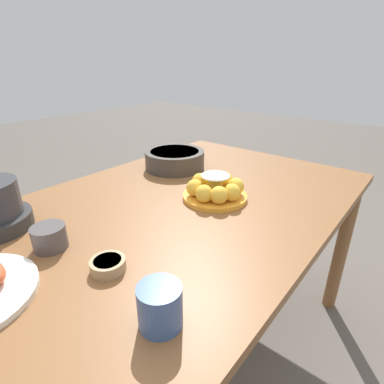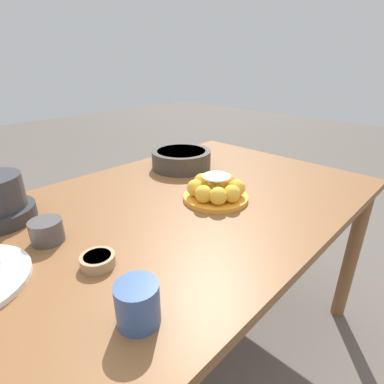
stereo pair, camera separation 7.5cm
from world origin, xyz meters
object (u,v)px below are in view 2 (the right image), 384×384
(cup_near, at_px, (138,304))
(cup_far, at_px, (47,231))
(dining_table, at_px, (168,227))
(sauce_bowl, at_px, (98,260))
(serving_bowl, at_px, (181,158))
(cake_plate, at_px, (216,189))

(cup_near, bearing_deg, cup_far, 90.77)
(dining_table, distance_m, sauce_bowl, 0.36)
(dining_table, relative_size, sauce_bowl, 18.96)
(serving_bowl, bearing_deg, cup_near, -139.45)
(cake_plate, distance_m, cup_far, 0.54)
(dining_table, height_order, sauce_bowl, sauce_bowl)
(serving_bowl, distance_m, cup_far, 0.69)
(cup_far, bearing_deg, sauce_bowl, -78.58)
(dining_table, bearing_deg, serving_bowl, 38.86)
(cake_plate, xyz_separation_m, serving_bowl, (0.15, 0.33, 0.00))
(cup_near, bearing_deg, cake_plate, 25.04)
(cup_near, xyz_separation_m, cup_far, (-0.01, 0.40, -0.01))
(dining_table, bearing_deg, sauce_bowl, -160.20)
(serving_bowl, height_order, cup_far, serving_bowl)
(dining_table, distance_m, cup_near, 0.50)
(serving_bowl, bearing_deg, cake_plate, -114.89)
(cake_plate, bearing_deg, cup_near, -154.96)
(cake_plate, bearing_deg, sauce_bowl, -175.86)
(serving_bowl, xyz_separation_m, sauce_bowl, (-0.63, -0.36, -0.03))
(dining_table, distance_m, cake_plate, 0.21)
(cake_plate, relative_size, sauce_bowl, 2.75)
(cup_near, bearing_deg, serving_bowl, 40.55)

